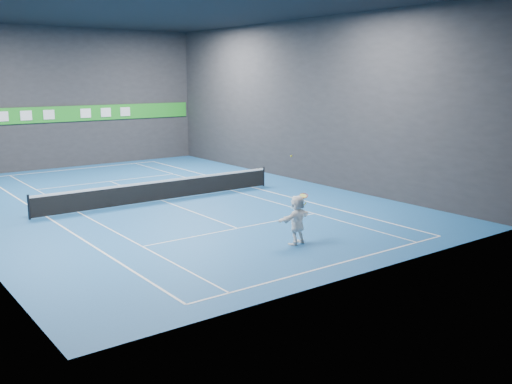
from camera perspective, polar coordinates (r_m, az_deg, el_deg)
ground at (r=27.97m, az=-9.38°, el=-0.85°), size 26.00×26.00×0.00m
ceiling at (r=27.50m, az=-10.02°, el=17.79°), size 26.00×26.00×0.00m
wall_back at (r=39.38m, az=-18.47°, el=8.88°), size 18.00×0.10×9.00m
wall_front at (r=16.90m, az=11.03°, el=6.49°), size 18.00×0.10×9.00m
wall_right at (r=32.47m, az=4.76°, el=8.99°), size 0.10×26.00×9.00m
baseline_near at (r=18.57m, az=7.95°, el=-7.17°), size 10.98×0.08×0.01m
baseline_far at (r=38.76m, az=-17.53°, el=2.21°), size 10.98×0.08×0.01m
sideline_doubles_left at (r=25.99m, az=-20.18°, el=-2.35°), size 0.08×23.78×0.01m
sideline_doubles_right at (r=30.81m, az=-0.29°, el=0.46°), size 0.08×23.78×0.01m
sideline_singles_left at (r=26.39m, az=-17.32°, el=-1.96°), size 0.06×23.78×0.01m
sideline_singles_right at (r=30.02m, az=-2.41°, el=0.15°), size 0.06×23.78×0.01m
service_line_near at (r=22.62m, az=-1.86°, el=-3.65°), size 8.23×0.06×0.01m
service_line_far at (r=33.68m, az=-14.41°, el=1.05°), size 8.23×0.06×0.01m
center_service_line at (r=27.97m, az=-9.38°, el=-0.84°), size 0.06×12.80×0.01m
player at (r=20.40m, az=4.12°, el=-2.78°), size 1.73×0.88×1.78m
tennis_ball at (r=20.05m, az=3.54°, el=3.61°), size 0.07×0.07×0.07m
tennis_net at (r=27.86m, az=-9.41°, el=0.24°), size 12.50×0.10×1.07m
sponsor_banner at (r=39.37m, az=-18.35°, el=7.43°), size 17.64×0.11×1.00m
tennis_racket at (r=20.47m, az=4.79°, el=-0.50°), size 0.41×0.39×0.54m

